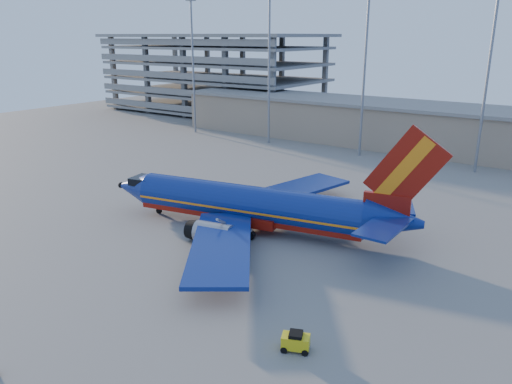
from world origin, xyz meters
TOP-DOWN VIEW (x-y plane):
  - ground at (0.00, 0.00)m, footprint 220.00×220.00m
  - terminal_building at (10.00, 58.00)m, footprint 122.00×16.00m
  - parking_garage at (-62.00, 74.05)m, footprint 62.00×32.00m
  - light_mast_row at (5.00, 46.00)m, footprint 101.60×1.60m
  - aircraft_main at (0.53, 5.29)m, footprint 38.32×36.51m
  - baggage_tug at (15.93, -11.70)m, footprint 2.25×1.84m

SIDE VIEW (x-z plane):
  - ground at x=0.00m, z-range 0.00..0.00m
  - baggage_tug at x=15.93m, z-range 0.03..1.43m
  - aircraft_main at x=0.53m, z-range -3.75..9.35m
  - terminal_building at x=10.00m, z-range 0.07..8.57m
  - parking_garage at x=-62.00m, z-range 1.03..22.43m
  - light_mast_row at x=5.00m, z-range 3.23..31.88m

